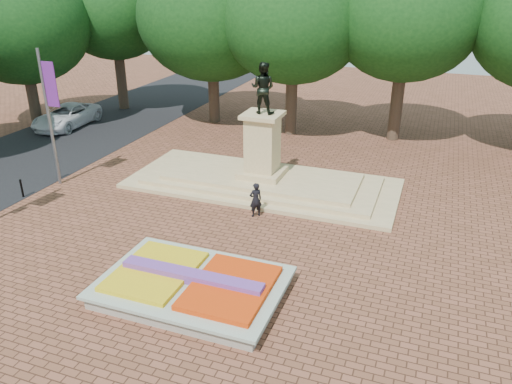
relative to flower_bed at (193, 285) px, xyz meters
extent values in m
plane|color=brown|center=(-1.03, 2.00, -0.38)|extent=(90.00, 90.00, 0.00)
cube|color=gray|center=(-0.03, 0.00, -0.15)|extent=(6.00, 4.00, 0.45)
cube|color=#B5C3B1|center=(-0.03, 0.00, 0.12)|extent=(6.30, 4.30, 0.12)
cube|color=#E0410C|center=(1.42, 0.00, 0.25)|extent=(2.60, 3.40, 0.22)
cube|color=yellow|center=(-1.48, 0.00, 0.24)|extent=(2.60, 3.40, 0.18)
cube|color=#613695|center=(-0.03, 0.00, 0.34)|extent=(5.20, 0.55, 0.38)
cube|color=tan|center=(-1.03, 10.00, -0.28)|extent=(14.00, 6.00, 0.20)
cube|color=tan|center=(-1.03, 10.00, -0.08)|extent=(12.00, 5.00, 0.20)
cube|color=tan|center=(-1.03, 10.00, 0.12)|extent=(10.00, 4.00, 0.20)
cube|color=tan|center=(-1.03, 10.00, 0.37)|extent=(2.20, 2.20, 0.30)
cube|color=tan|center=(-1.03, 10.00, 1.92)|extent=(1.50, 1.50, 2.80)
cube|color=tan|center=(-1.03, 10.00, 3.42)|extent=(1.90, 1.90, 0.20)
imported|color=black|center=(-1.03, 10.00, 4.77)|extent=(1.22, 0.95, 2.50)
cylinder|color=#36261D|center=(-17.03, 20.00, 1.62)|extent=(0.80, 0.80, 4.00)
ellipsoid|color=black|center=(-17.03, 20.00, 6.32)|extent=(8.80, 8.80, 7.48)
cylinder|color=#36261D|center=(-9.03, 20.00, 1.62)|extent=(0.80, 0.80, 4.00)
ellipsoid|color=black|center=(-9.03, 20.00, 6.32)|extent=(8.80, 8.80, 7.48)
cylinder|color=#36261D|center=(-2.03, 20.00, 1.62)|extent=(0.80, 0.80, 4.00)
ellipsoid|color=black|center=(-2.03, 20.00, 6.32)|extent=(8.80, 8.80, 7.48)
cylinder|color=#36261D|center=(4.97, 20.00, 1.62)|extent=(0.80, 0.80, 4.00)
ellipsoid|color=black|center=(4.97, 20.00, 6.32)|extent=(8.80, 8.80, 7.48)
cylinder|color=#36261D|center=(-20.53, 15.00, 1.54)|extent=(0.80, 0.80, 3.84)
ellipsoid|color=black|center=(-20.53, 15.00, 6.03)|extent=(8.40, 8.40, 7.14)
cylinder|color=slate|center=(-11.23, 6.50, 3.12)|extent=(0.16, 0.16, 7.00)
cube|color=#641E7F|center=(-10.78, 6.50, 4.92)|extent=(0.70, 0.04, 2.20)
cylinder|color=black|center=(-11.73, 4.40, 0.07)|extent=(0.10, 0.10, 0.90)
sphere|color=black|center=(-11.73, 4.40, 0.54)|extent=(0.12, 0.12, 0.12)
cylinder|color=black|center=(-11.73, 7.00, 0.07)|extent=(0.10, 0.10, 0.90)
sphere|color=black|center=(-11.73, 7.00, 0.54)|extent=(0.12, 0.12, 0.12)
imported|color=silver|center=(-17.95, 15.30, 0.41)|extent=(3.00, 5.86, 1.58)
imported|color=black|center=(-0.10, 6.50, 0.45)|extent=(0.71, 0.70, 1.65)
camera|label=1|loc=(7.10, -12.81, 9.98)|focal=35.00mm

